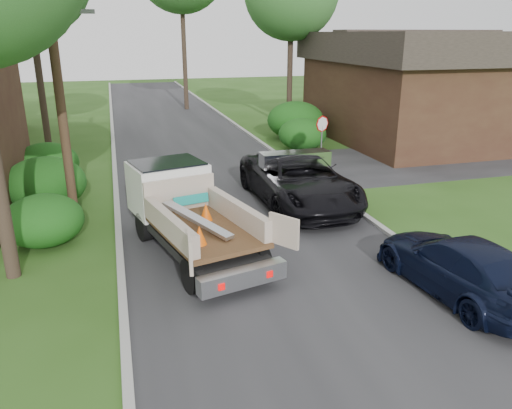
{
  "coord_description": "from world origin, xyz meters",
  "views": [
    {
      "loc": [
        -3.91,
        -12.0,
        6.01
      ],
      "look_at": [
        -0.09,
        1.45,
        1.2
      ],
      "focal_mm": 35.0,
      "sensor_mm": 36.0,
      "label": 1
    }
  ],
  "objects": [
    {
      "name": "hedge_right_b",
      "position": [
        6.5,
        16.0,
        1.1
      ],
      "size": [
        3.38,
        3.38,
        2.21
      ],
      "primitive_type": "ellipsoid",
      "color": "#17440F",
      "rests_on": "ground"
    },
    {
      "name": "house_right",
      "position": [
        13.0,
        14.0,
        3.16
      ],
      "size": [
        9.72,
        12.96,
        6.2
      ],
      "rotation": [
        0.0,
        0.0,
        1.57
      ],
      "color": "#3D2219",
      "rests_on": "ground"
    },
    {
      "name": "hedge_left_c",
      "position": [
        -6.8,
        10.0,
        0.85
      ],
      "size": [
        2.6,
        2.6,
        1.7
      ],
      "primitive_type": "ellipsoid",
      "color": "#17440F",
      "rests_on": "ground"
    },
    {
      "name": "road",
      "position": [
        0.0,
        10.0,
        0.0
      ],
      "size": [
        8.0,
        90.0,
        0.02
      ],
      "primitive_type": "cube",
      "color": "#28282B",
      "rests_on": "ground"
    },
    {
      "name": "hedge_left_a",
      "position": [
        -6.2,
        3.0,
        0.77
      ],
      "size": [
        2.34,
        2.34,
        1.53
      ],
      "primitive_type": "ellipsoid",
      "color": "#17440F",
      "rests_on": "ground"
    },
    {
      "name": "curb_right",
      "position": [
        4.1,
        10.0,
        0.06
      ],
      "size": [
        0.2,
        90.0,
        0.12
      ],
      "primitive_type": "cube",
      "color": "#9E9E99",
      "rests_on": "ground"
    },
    {
      "name": "hedge_left_b",
      "position": [
        -6.5,
        6.5,
        0.94
      ],
      "size": [
        2.86,
        2.86,
        1.87
      ],
      "primitive_type": "ellipsoid",
      "color": "#17440F",
      "rests_on": "ground"
    },
    {
      "name": "side_street",
      "position": [
        12.0,
        9.0,
        0.01
      ],
      "size": [
        16.0,
        7.0,
        0.02
      ],
      "primitive_type": "cube",
      "color": "#28282B",
      "rests_on": "ground"
    },
    {
      "name": "utility_pole",
      "position": [
        -5.48,
        4.98,
        5.17
      ],
      "size": [
        2.42,
        1.25,
        10.0
      ],
      "color": "#382619",
      "rests_on": "ground"
    },
    {
      "name": "stop_sign",
      "position": [
        5.2,
        9.0,
        1.78
      ],
      "size": [
        0.71,
        0.32,
        2.48
      ],
      "color": "slate",
      "rests_on": "ground"
    },
    {
      "name": "navy_suv",
      "position": [
        3.8,
        -2.88,
        0.71
      ],
      "size": [
        2.36,
        5.02,
        1.42
      ],
      "primitive_type": "imported",
      "rotation": [
        0.0,
        0.0,
        3.22
      ],
      "color": "black",
      "rests_on": "ground"
    },
    {
      "name": "hedge_right_a",
      "position": [
        5.8,
        13.0,
        0.85
      ],
      "size": [
        2.6,
        2.6,
        1.7
      ],
      "primitive_type": "ellipsoid",
      "color": "#17440F",
      "rests_on": "ground"
    },
    {
      "name": "flatbed_truck",
      "position": [
        -2.22,
        1.92,
        1.25
      ],
      "size": [
        3.87,
        6.46,
        2.29
      ],
      "rotation": [
        0.0,
        0.0,
        0.24
      ],
      "color": "black",
      "rests_on": "ground"
    },
    {
      "name": "black_pickup",
      "position": [
        2.41,
        4.5,
        0.91
      ],
      "size": [
        3.1,
        6.61,
        1.83
      ],
      "primitive_type": "imported",
      "rotation": [
        0.0,
        0.0,
        0.01
      ],
      "color": "black",
      "rests_on": "ground"
    },
    {
      "name": "ground",
      "position": [
        0.0,
        0.0,
        0.0
      ],
      "size": [
        120.0,
        120.0,
        0.0
      ],
      "primitive_type": "plane",
      "color": "#274D16",
      "rests_on": "ground"
    },
    {
      "name": "curb_left",
      "position": [
        -4.1,
        10.0,
        0.06
      ],
      "size": [
        0.2,
        90.0,
        0.12
      ],
      "primitive_type": "cube",
      "color": "#9E9E99",
      "rests_on": "ground"
    }
  ]
}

